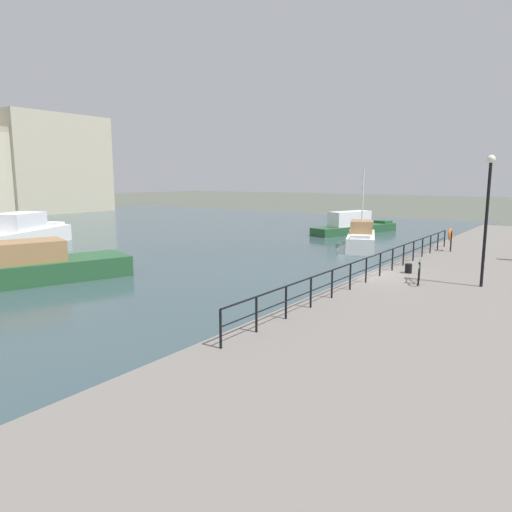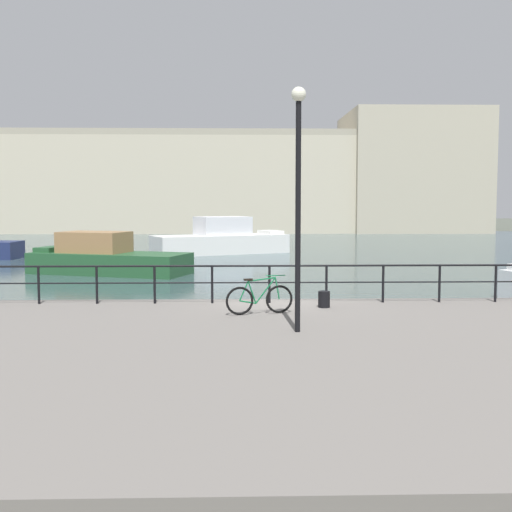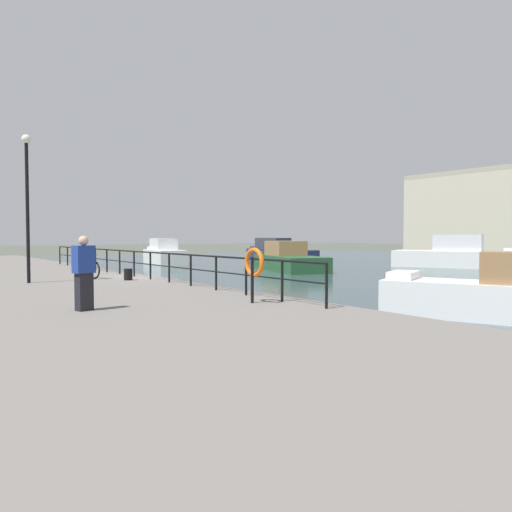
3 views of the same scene
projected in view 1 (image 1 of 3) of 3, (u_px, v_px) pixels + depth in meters
The scene contains 11 objects.
ground_plane at pixel (365, 290), 22.11m from camera, with size 240.00×240.00×0.00m, color #4C5147.
water_basin at pixel (22, 240), 39.39m from camera, with size 80.00×60.00×0.01m, color #33474C.
moored_harbor_tender at pixel (43, 266), 23.83m from camera, with size 8.40×5.33×2.09m.
moored_cabin_cruiser at pixel (361, 238), 34.74m from camera, with size 6.71×4.15×5.89m.
moored_green_narrowboat at pixel (353, 225), 44.17m from camera, with size 9.82×4.89×2.07m.
moored_red_daysailer at pixel (19, 234), 35.42m from camera, with size 9.72×6.59×2.56m.
quay_railing at pixel (380, 260), 21.28m from camera, with size 22.58×0.07×1.08m.
parked_bicycle at pixel (419, 274), 20.01m from camera, with size 1.72×0.52×0.98m.
mooring_bollard at pixel (408, 268), 22.04m from camera, with size 0.32×0.32×0.44m, color black.
life_ring_stand at pixel (451, 235), 28.40m from camera, with size 0.75×0.16×1.40m.
quay_lamp_post at pixel (487, 205), 18.81m from camera, with size 0.32×0.32×5.29m.
Camera 1 is at (-20.52, -8.34, 5.19)m, focal length 33.18 mm.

